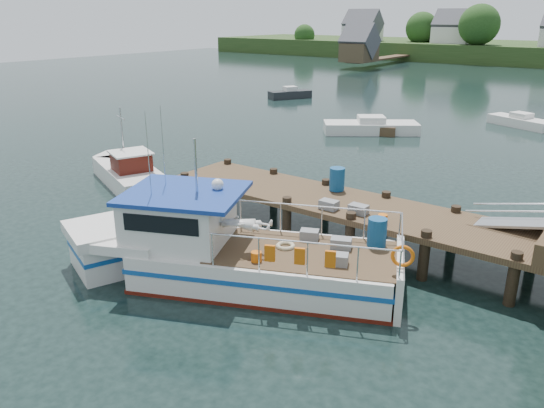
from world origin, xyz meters
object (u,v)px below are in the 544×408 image
Objects in this scene: lobster_boat at (223,251)px; work_boat at (128,172)px; moored_rowboat at (371,129)px; moored_e at (290,94)px; moored_b at (521,121)px; moored_a at (371,127)px; dock at (514,212)px.

lobster_boat is 11.02m from work_boat.
moored_rowboat is 16.71m from moored_e.
work_boat reaches higher than moored_rowboat.
moored_a is at bearing -143.91° from moored_b.
moored_e is at bearing 131.71° from work_boat.
moored_rowboat is at bearing -142.20° from moored_b.
moored_a reaches higher than moored_e.
dock is 4.85× the size of moored_rowboat.
lobster_boat is 29.99m from moored_b.
dock reaches higher than moored_rowboat.
moored_rowboat is at bearing 81.46° from lobster_boat.
lobster_boat reaches higher than work_boat.
moored_rowboat is 0.37m from moored_a.
moored_rowboat is at bearing -77.96° from moored_a.
moored_b is at bearing 32.12° from moored_a.
moored_a is at bearing -16.50° from moored_e.
lobster_boat is 22.09m from moored_rowboat.
moored_rowboat is (4.22, 16.75, -0.21)m from work_boat.
dock reaches higher than moored_a.
dock is 37.10m from moored_e.
lobster_boat is at bearing -39.00° from moored_e.
moored_e is (-20.85, 1.27, 0.04)m from moored_b.
work_boat is at bearing -118.95° from moored_a.
work_boat is at bearing -126.21° from moored_b.
lobster_boat reaches higher than dock.
moored_rowboat is 0.82× the size of moored_e.
dock is at bearing -25.95° from moored_e.
lobster_boat is 2.15× the size of moored_b.
moored_rowboat is 0.55× the size of moored_a.
lobster_boat is 36.68m from moored_e.
dock is 21.14m from moored_a.
moored_a is (4.05, 17.06, -0.14)m from work_boat.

